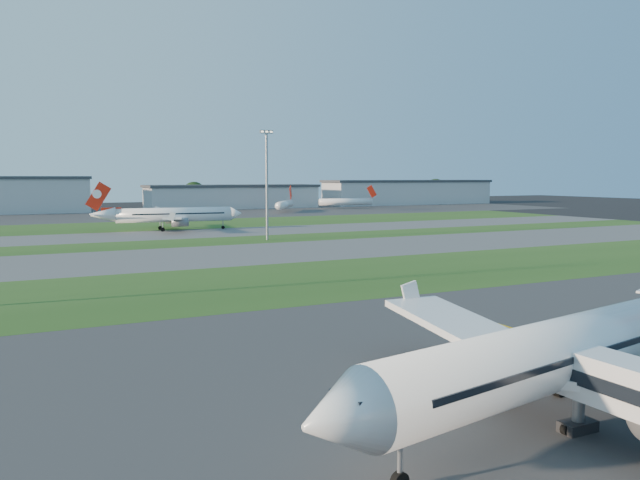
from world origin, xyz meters
TOP-DOWN VIEW (x-y plane):
  - ground at (0.00, 0.00)m, footprint 700.00×700.00m
  - apron_near at (0.00, 0.00)m, footprint 300.00×70.00m
  - grass_strip_a at (0.00, 52.00)m, footprint 300.00×34.00m
  - taxiway_a at (0.00, 85.00)m, footprint 300.00×32.00m
  - grass_strip_b at (0.00, 110.00)m, footprint 300.00×18.00m
  - taxiway_b at (0.00, 132.00)m, footprint 300.00×26.00m
  - grass_strip_c at (0.00, 165.00)m, footprint 300.00×40.00m
  - apron_far at (0.00, 225.00)m, footprint 400.00×80.00m
  - airliner_parked at (-8.59, -3.06)m, footprint 39.76×33.44m
  - airliner_taxiing at (1.12, 144.24)m, footprint 39.07×33.04m
  - mini_jet_near at (65.21, 215.57)m, footprint 17.53×24.62m
  - mini_jet_far at (102.26, 229.15)m, footprint 28.45×7.74m
  - light_mast_centre at (15.00, 108.00)m, footprint 3.20×0.70m
  - hangar_east at (55.00, 255.00)m, footprint 81.60×23.00m
  - hangar_far_east at (155.00, 255.00)m, footprint 96.90×23.00m
  - tree_mid_west at (-20.00, 266.00)m, footprint 9.90×9.90m
  - tree_mid_east at (40.00, 269.00)m, footprint 11.55×11.55m
  - tree_east at (115.00, 267.00)m, footprint 10.45×10.45m
  - tree_far_east at (185.00, 271.00)m, footprint 12.65×12.65m

SIDE VIEW (x-z plane):
  - ground at x=0.00m, z-range 0.00..0.00m
  - apron_near at x=0.00m, z-range 0.00..0.01m
  - grass_strip_a at x=0.00m, z-range 0.00..0.01m
  - taxiway_a at x=0.00m, z-range 0.00..0.01m
  - grass_strip_b at x=0.00m, z-range 0.00..0.01m
  - taxiway_b at x=0.00m, z-range 0.00..0.01m
  - grass_strip_c at x=0.00m, z-range 0.00..0.01m
  - apron_far at x=0.00m, z-range 0.00..0.01m
  - mini_jet_near at x=65.21m, z-range -1.46..8.02m
  - mini_jet_far at x=102.26m, z-range -1.46..8.02m
  - airliner_taxiing at x=1.12m, z-range -1.82..10.38m
  - airliner_parked at x=-8.59m, z-range -1.86..10.64m
  - hangar_east at x=55.00m, z-range 0.04..11.24m
  - tree_mid_west at x=-20.00m, z-range 0.44..11.24m
  - tree_east at x=115.00m, z-range 0.46..11.86m
  - hangar_far_east at x=155.00m, z-range 0.04..13.24m
  - tree_mid_east at x=40.00m, z-range 0.51..13.11m
  - tree_far_east at x=185.00m, z-range 0.56..14.36m
  - light_mast_centre at x=15.00m, z-range 1.91..27.71m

